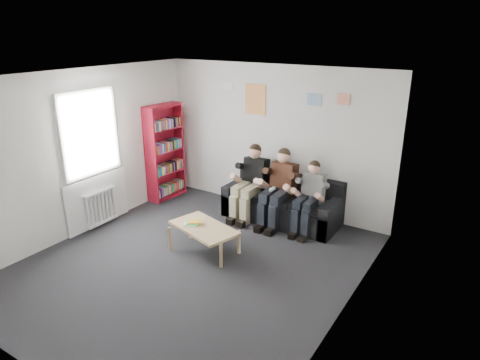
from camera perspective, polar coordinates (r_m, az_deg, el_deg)
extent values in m
plane|color=black|center=(6.47, -6.42, -11.07)|extent=(5.00, 5.00, 0.00)
plane|color=white|center=(5.59, -7.49, 13.40)|extent=(5.00, 5.00, 0.00)
plane|color=white|center=(7.90, 4.56, 5.41)|extent=(4.50, 0.00, 4.50)
plane|color=white|center=(4.43, -27.88, -8.98)|extent=(4.50, 0.00, 4.50)
plane|color=white|center=(7.47, -20.51, 3.34)|extent=(0.00, 5.00, 5.00)
plane|color=white|center=(4.89, 14.17, -4.48)|extent=(0.00, 5.00, 5.00)
cube|color=black|center=(7.74, 5.53, -4.00)|extent=(2.06, 0.84, 0.39)
cube|color=black|center=(7.86, 6.71, -0.52)|extent=(2.06, 0.19, 0.40)
cube|color=black|center=(8.13, -0.38, -2.03)|extent=(0.17, 0.84, 0.56)
cube|color=black|center=(7.37, 12.13, -4.91)|extent=(0.17, 0.84, 0.56)
cube|color=black|center=(7.58, 5.33, -2.51)|extent=(1.72, 0.58, 0.09)
cube|color=maroon|center=(8.65, -9.93, 3.70)|extent=(0.28, 0.85, 1.90)
cube|color=tan|center=(6.59, -4.85, -6.39)|extent=(1.07, 0.59, 0.04)
cylinder|color=tan|center=(6.80, -9.30, -7.74)|extent=(0.05, 0.05, 0.38)
cylinder|color=tan|center=(6.27, -2.56, -10.02)|extent=(0.05, 0.05, 0.38)
cylinder|color=tan|center=(7.13, -6.74, -6.27)|extent=(0.05, 0.05, 0.38)
cylinder|color=tan|center=(6.62, -0.16, -8.27)|extent=(0.05, 0.05, 0.38)
cube|color=white|center=(6.66, -6.61, -5.88)|extent=(0.19, 0.14, 0.02)
cube|color=green|center=(6.67, -6.31, -5.71)|extent=(0.19, 0.14, 0.02)
cube|color=yellow|center=(6.67, -6.01, -5.54)|extent=(0.19, 0.14, 0.02)
cube|color=black|center=(7.83, 2.12, 0.90)|extent=(0.42, 0.31, 0.60)
sphere|color=#E2A48A|center=(7.67, 2.00, 3.73)|extent=(0.23, 0.23, 0.23)
sphere|color=black|center=(7.67, 2.06, 4.02)|extent=(0.22, 0.22, 0.22)
cube|color=gray|center=(7.64, 0.90, -1.26)|extent=(0.38, 0.49, 0.16)
cube|color=gray|center=(7.58, -0.04, -4.03)|extent=(0.36, 0.15, 0.49)
cube|color=black|center=(7.61, -0.29, -5.51)|extent=(0.36, 0.28, 0.11)
cube|color=#472317|center=(7.57, 5.87, 0.17)|extent=(0.43, 0.31, 0.61)
sphere|color=#E2A48A|center=(7.41, 5.84, 3.12)|extent=(0.24, 0.24, 0.24)
sphere|color=black|center=(7.41, 5.90, 3.43)|extent=(0.23, 0.23, 0.23)
cube|color=black|center=(7.38, 4.69, -2.11)|extent=(0.39, 0.49, 0.16)
cube|color=black|center=(7.31, 3.75, -5.01)|extent=(0.36, 0.15, 0.49)
cube|color=black|center=(7.34, 3.48, -6.53)|extent=(0.36, 0.28, 0.11)
cube|color=silver|center=(7.23, 4.33, -1.20)|extent=(0.04, 0.15, 0.04)
cube|color=beige|center=(7.35, 9.80, -0.98)|extent=(0.37, 0.27, 0.52)
sphere|color=#E2A48A|center=(7.20, 9.85, 1.58)|extent=(0.20, 0.20, 0.20)
sphere|color=black|center=(7.21, 9.90, 1.85)|extent=(0.19, 0.19, 0.19)
cube|color=black|center=(7.19, 8.86, -3.01)|extent=(0.33, 0.42, 0.14)
cube|color=black|center=(7.14, 8.07, -5.82)|extent=(0.31, 0.13, 0.49)
cube|color=black|center=(7.18, 7.81, -7.40)|extent=(0.31, 0.24, 0.09)
cylinder|color=white|center=(7.67, -19.62, -4.09)|extent=(0.06, 0.06, 0.60)
cylinder|color=white|center=(7.72, -19.16, -3.89)|extent=(0.06, 0.06, 0.60)
cylinder|color=white|center=(7.76, -18.71, -3.70)|extent=(0.06, 0.06, 0.60)
cylinder|color=white|center=(7.81, -18.26, -3.51)|extent=(0.06, 0.06, 0.60)
cylinder|color=white|center=(7.85, -17.82, -3.32)|extent=(0.06, 0.06, 0.60)
cylinder|color=white|center=(7.90, -17.38, -3.14)|extent=(0.06, 0.06, 0.60)
cylinder|color=white|center=(7.95, -16.95, -2.95)|extent=(0.06, 0.06, 0.60)
cylinder|color=white|center=(7.99, -16.52, -2.77)|extent=(0.06, 0.06, 0.60)
cube|color=white|center=(7.94, -17.83, -5.27)|extent=(0.10, 0.64, 0.04)
cube|color=white|center=(7.73, -18.26, -1.51)|extent=(0.10, 0.64, 0.04)
cube|color=white|center=(7.50, -19.49, 5.90)|extent=(0.02, 1.00, 1.30)
cube|color=white|center=(7.37, -20.05, 11.02)|extent=(0.05, 1.12, 0.06)
cube|color=white|center=(7.67, -18.87, 0.97)|extent=(0.05, 1.12, 0.06)
cube|color=white|center=(7.84, -18.45, -2.63)|extent=(0.03, 1.30, 0.90)
cube|color=#EDD853|center=(7.94, 2.06, 10.69)|extent=(0.42, 0.01, 0.55)
cube|color=#4090DA|center=(7.42, 9.90, 10.54)|extent=(0.25, 0.01, 0.20)
cube|color=#BA3A82|center=(7.24, 13.62, 10.46)|extent=(0.22, 0.01, 0.18)
cube|color=white|center=(8.22, -1.61, 12.42)|extent=(0.20, 0.01, 0.14)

